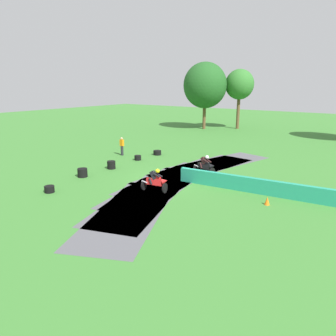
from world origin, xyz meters
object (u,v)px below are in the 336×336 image
(motorcycle_lead_black, at_px, (205,165))
(tire_stack_mid_b, at_px, (111,165))
(motorcycle_chase_red, at_px, (156,181))
(tire_stack_near, at_px, (157,153))
(track_marshal, at_px, (122,146))
(traffic_cone, at_px, (267,201))
(tire_stack_far, at_px, (82,173))
(tire_stack_mid_a, at_px, (138,158))
(tire_stack_extra_a, at_px, (49,189))

(motorcycle_lead_black, height_order, tire_stack_mid_b, motorcycle_lead_black)
(motorcycle_chase_red, xyz_separation_m, tire_stack_near, (-6.17, 8.17, -0.45))
(tire_stack_near, relative_size, track_marshal, 0.44)
(tire_stack_near, xyz_separation_m, track_marshal, (-2.45, -1.99, 0.62))
(tire_stack_near, bearing_deg, traffic_cone, -27.69)
(motorcycle_lead_black, distance_m, tire_stack_near, 7.46)
(tire_stack_mid_b, distance_m, track_marshal, 4.79)
(tire_stack_near, xyz_separation_m, traffic_cone, (12.36, -6.49, 0.02))
(motorcycle_chase_red, height_order, tire_stack_near, motorcycle_chase_red)
(tire_stack_far, bearing_deg, motorcycle_chase_red, 4.93)
(tire_stack_near, height_order, track_marshal, track_marshal)
(tire_stack_near, bearing_deg, tire_stack_mid_a, -91.62)
(motorcycle_chase_red, distance_m, tire_stack_far, 6.04)
(motorcycle_chase_red, xyz_separation_m, traffic_cone, (6.19, 1.68, -0.43))
(tire_stack_mid_b, bearing_deg, tire_stack_extra_a, -80.77)
(tire_stack_mid_b, height_order, traffic_cone, tire_stack_mid_b)
(tire_stack_mid_a, bearing_deg, motorcycle_chase_red, -41.73)
(track_marshal, bearing_deg, motorcycle_lead_black, -7.42)
(tire_stack_extra_a, height_order, traffic_cone, traffic_cone)
(motorcycle_lead_black, distance_m, tire_stack_far, 8.58)
(motorcycle_lead_black, xyz_separation_m, track_marshal, (-9.19, 1.20, 0.16))
(tire_stack_far, xyz_separation_m, traffic_cone, (12.19, 2.20, -0.08))
(motorcycle_chase_red, distance_m, track_marshal, 10.61)
(motorcycle_chase_red, distance_m, traffic_cone, 6.43)
(tire_stack_mid_a, relative_size, tire_stack_extra_a, 0.98)
(traffic_cone, bearing_deg, track_marshal, 163.10)
(tire_stack_mid_b, xyz_separation_m, tire_stack_far, (-0.03, -2.74, 0.00))
(tire_stack_near, distance_m, tire_stack_extra_a, 12.08)
(track_marshal, bearing_deg, tire_stack_mid_a, -14.51)
(track_marshal, bearing_deg, traffic_cone, -16.90)
(tire_stack_mid_a, height_order, track_marshal, track_marshal)
(motorcycle_lead_black, height_order, tire_stack_mid_a, motorcycle_lead_black)
(tire_stack_near, relative_size, traffic_cone, 1.61)
(tire_stack_near, xyz_separation_m, tire_stack_far, (0.17, -8.69, 0.10))
(tire_stack_mid_b, bearing_deg, track_marshal, 123.73)
(tire_stack_far, bearing_deg, traffic_cone, 10.24)
(tire_stack_mid_a, relative_size, traffic_cone, 1.29)
(tire_stack_near, bearing_deg, tire_stack_far, -88.90)
(motorcycle_chase_red, bearing_deg, traffic_cone, 15.23)
(tire_stack_extra_a, bearing_deg, tire_stack_mid_a, 97.57)
(motorcycle_chase_red, relative_size, tire_stack_mid_a, 2.96)
(motorcycle_chase_red, xyz_separation_m, tire_stack_extra_a, (-4.99, -3.85, -0.45))
(tire_stack_near, height_order, tire_stack_extra_a, same)
(tire_stack_mid_a, distance_m, track_marshal, 2.54)
(tire_stack_far, bearing_deg, track_marshal, 111.35)
(motorcycle_chase_red, relative_size, track_marshal, 1.03)
(tire_stack_mid_b, height_order, tire_stack_extra_a, tire_stack_mid_b)
(motorcycle_chase_red, relative_size, tire_stack_near, 2.36)
(tire_stack_near, distance_m, traffic_cone, 13.96)
(motorcycle_lead_black, relative_size, track_marshal, 1.05)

